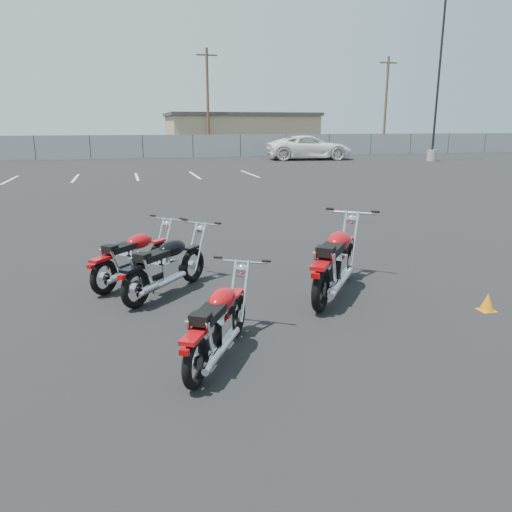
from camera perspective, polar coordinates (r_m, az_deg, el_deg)
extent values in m
plane|color=black|center=(7.27, -0.31, -6.24)|extent=(120.00, 120.00, 0.00)
torus|color=black|center=(9.18, -10.93, -0.12)|extent=(0.47, 0.49, 0.57)
cylinder|color=silver|center=(9.18, -10.93, -0.12)|extent=(0.17, 0.18, 0.15)
torus|color=black|center=(8.19, -16.96, -2.33)|extent=(0.47, 0.49, 0.57)
cylinder|color=silver|center=(8.19, -16.96, -2.33)|extent=(0.17, 0.18, 0.15)
cube|color=black|center=(8.66, -13.79, -0.92)|extent=(0.75, 0.80, 0.06)
cube|color=silver|center=(8.61, -14.02, -0.63)|extent=(0.44, 0.45, 0.29)
cylinder|color=silver|center=(8.57, -14.09, 0.48)|extent=(0.30, 0.31, 0.25)
ellipsoid|color=#AE0A0F|center=(8.70, -13.19, 1.66)|extent=(0.59, 0.61, 0.25)
cube|color=black|center=(8.37, -15.22, 0.88)|extent=(0.54, 0.56, 0.10)
cube|color=black|center=(8.20, -16.37, 0.78)|extent=(0.27, 0.27, 0.11)
cube|color=#AE0A0F|center=(8.10, -17.21, -0.33)|extent=(0.40, 0.41, 0.05)
cube|color=#AE0A0F|center=(9.11, -11.02, 1.71)|extent=(0.31, 0.32, 0.04)
cylinder|color=silver|center=(8.15, -15.81, -0.58)|extent=(0.15, 0.16, 0.38)
cylinder|color=silver|center=(8.30, -16.96, -0.38)|extent=(0.15, 0.16, 0.38)
cylinder|color=silver|center=(8.38, -14.26, -1.90)|extent=(0.78, 0.83, 0.12)
cylinder|color=silver|center=(8.16, -15.70, -2.31)|extent=(0.31, 0.33, 0.13)
cylinder|color=silver|center=(9.15, -10.15, 1.83)|extent=(0.29, 0.31, 0.76)
cylinder|color=silver|center=(9.25, -11.00, 1.94)|extent=(0.29, 0.31, 0.76)
sphere|color=silver|center=(9.26, -10.07, 3.58)|extent=(0.22, 0.22, 0.15)
cylinder|color=silver|center=(9.26, -10.02, 4.18)|extent=(0.51, 0.48, 0.03)
cylinder|color=black|center=(9.04, -8.42, 4.24)|extent=(0.11, 0.10, 0.03)
cylinder|color=black|center=(9.45, -11.72, 4.54)|extent=(0.11, 0.10, 0.03)
cylinder|color=black|center=(8.73, -14.79, -2.10)|extent=(0.13, 0.12, 0.29)
cube|color=#990505|center=(7.95, -18.43, -1.17)|extent=(0.11, 0.11, 0.06)
torus|color=black|center=(8.54, -7.25, -1.04)|extent=(0.48, 0.50, 0.59)
cylinder|color=silver|center=(8.54, -7.25, -1.04)|extent=(0.18, 0.18, 0.16)
torus|color=black|center=(7.48, -13.59, -3.65)|extent=(0.48, 0.50, 0.59)
cylinder|color=silver|center=(7.48, -13.59, -3.65)|extent=(0.18, 0.18, 0.16)
cube|color=black|center=(7.99, -10.22, -1.99)|extent=(0.78, 0.82, 0.06)
cube|color=silver|center=(7.93, -10.46, -1.67)|extent=(0.46, 0.46, 0.30)
cylinder|color=silver|center=(7.88, -10.52, -0.44)|extent=(0.31, 0.31, 0.26)
ellipsoid|color=black|center=(8.02, -9.56, 0.89)|extent=(0.61, 0.62, 0.25)
cube|color=black|center=(7.67, -11.70, -0.01)|extent=(0.56, 0.57, 0.10)
cube|color=black|center=(7.48, -12.92, -0.14)|extent=(0.28, 0.28, 0.12)
cube|color=black|center=(7.38, -13.83, -1.40)|extent=(0.41, 0.42, 0.05)
cube|color=black|center=(8.46, -7.31, 0.98)|extent=(0.32, 0.33, 0.04)
cylinder|color=silver|center=(7.44, -12.27, -1.69)|extent=(0.16, 0.17, 0.39)
cylinder|color=silver|center=(7.59, -13.63, -1.44)|extent=(0.16, 0.17, 0.39)
cylinder|color=silver|center=(7.69, -10.63, -3.13)|extent=(0.81, 0.85, 0.13)
cylinder|color=silver|center=(7.45, -12.15, -3.63)|extent=(0.32, 0.33, 0.13)
cylinder|color=silver|center=(8.50, -6.37, 1.12)|extent=(0.30, 0.32, 0.78)
cylinder|color=silver|center=(8.60, -7.34, 1.25)|extent=(0.30, 0.32, 0.78)
sphere|color=silver|center=(8.62, -6.31, 3.05)|extent=(0.22, 0.22, 0.16)
cylinder|color=silver|center=(8.62, -6.25, 3.72)|extent=(0.52, 0.49, 0.03)
cylinder|color=black|center=(8.41, -4.40, 3.76)|extent=(0.11, 0.11, 0.04)
cylinder|color=black|center=(8.80, -8.19, 4.14)|extent=(0.11, 0.11, 0.04)
cylinder|color=black|center=(8.05, -11.36, -3.30)|extent=(0.13, 0.12, 0.30)
cube|color=#990505|center=(7.22, -15.15, -2.39)|extent=(0.11, 0.11, 0.06)
torus|color=black|center=(6.35, -2.29, -6.77)|extent=(0.37, 0.53, 0.55)
cylinder|color=silver|center=(6.35, -2.29, -6.77)|extent=(0.15, 0.17, 0.15)
torus|color=black|center=(5.20, -6.94, -11.97)|extent=(0.37, 0.53, 0.55)
cylinder|color=silver|center=(5.20, -6.94, -11.97)|extent=(0.15, 0.17, 0.15)
cube|color=black|center=(5.75, -4.37, -8.78)|extent=(0.57, 0.88, 0.06)
cube|color=silver|center=(5.69, -4.54, -8.44)|extent=(0.40, 0.43, 0.28)
cylinder|color=silver|center=(5.62, -4.58, -6.88)|extent=(0.28, 0.29, 0.24)
ellipsoid|color=#AE0A0F|center=(5.76, -3.87, -4.94)|extent=(0.52, 0.61, 0.24)
cube|color=black|center=(5.38, -5.45, -6.65)|extent=(0.47, 0.56, 0.09)
cube|color=black|center=(5.17, -6.39, -7.17)|extent=(0.26, 0.25, 0.11)
cube|color=#AE0A0F|center=(5.06, -7.12, -9.11)|extent=(0.34, 0.42, 0.05)
cube|color=#AE0A0F|center=(6.25, -2.31, -4.28)|extent=(0.26, 0.33, 0.04)
cylinder|color=silver|center=(5.18, -5.28, -9.20)|extent=(0.13, 0.17, 0.36)
cylinder|color=silver|center=(5.26, -7.56, -8.89)|extent=(0.13, 0.17, 0.36)
cylinder|color=silver|center=(5.49, -3.89, -10.60)|extent=(0.59, 0.92, 0.12)
cylinder|color=silver|center=(5.23, -4.99, -11.74)|extent=(0.26, 0.34, 0.12)
cylinder|color=silver|center=(6.32, -1.28, -3.99)|extent=(0.22, 0.34, 0.73)
cylinder|color=silver|center=(6.37, -2.72, -3.86)|extent=(0.22, 0.34, 0.73)
sphere|color=silver|center=(6.41, -1.62, -1.48)|extent=(0.20, 0.20, 0.15)
cylinder|color=silver|center=(6.40, -1.58, -0.64)|extent=(0.57, 0.35, 0.03)
cylinder|color=black|center=(6.29, 1.19, -0.57)|extent=(0.11, 0.09, 0.03)
cylinder|color=black|center=(6.47, -4.37, -0.16)|extent=(0.11, 0.09, 0.03)
cylinder|color=black|center=(5.79, -5.88, -10.57)|extent=(0.14, 0.09, 0.28)
cube|color=#990505|center=(4.89, -8.20, -10.83)|extent=(0.11, 0.09, 0.06)
torus|color=black|center=(8.73, 10.26, -0.49)|extent=(0.51, 0.62, 0.69)
cylinder|color=silver|center=(8.73, 10.26, -0.49)|extent=(0.20, 0.21, 0.18)
torus|color=black|center=(7.18, 7.42, -3.73)|extent=(0.51, 0.62, 0.69)
cylinder|color=silver|center=(7.18, 7.42, -3.73)|extent=(0.20, 0.21, 0.18)
cube|color=black|center=(7.93, 8.99, -1.64)|extent=(0.82, 1.03, 0.07)
cube|color=silver|center=(7.86, 8.91, -1.27)|extent=(0.52, 0.54, 0.34)
cylinder|color=silver|center=(7.81, 8.97, 0.18)|extent=(0.36, 0.37, 0.30)
ellipsoid|color=#AE0A0F|center=(8.02, 9.46, 1.73)|extent=(0.68, 0.74, 0.29)
cube|color=black|center=(7.50, 8.50, 0.69)|extent=(0.62, 0.68, 0.11)
cube|color=black|center=(7.22, 7.96, 0.53)|extent=(0.32, 0.32, 0.14)
cube|color=#AE0A0F|center=(7.05, 7.47, -1.01)|extent=(0.45, 0.51, 0.06)
cube|color=#AE0A0F|center=(8.64, 10.37, 1.81)|extent=(0.35, 0.40, 0.05)
cylinder|color=silver|center=(7.22, 8.90, -1.30)|extent=(0.17, 0.20, 0.45)
cylinder|color=silver|center=(7.29, 6.80, -1.08)|extent=(0.17, 0.20, 0.45)
cylinder|color=silver|center=(7.60, 9.70, -2.96)|extent=(0.84, 1.07, 0.15)
cylinder|color=silver|center=(7.25, 9.07, -3.61)|extent=(0.35, 0.41, 0.15)
cylinder|color=silver|center=(8.75, 11.22, 1.97)|extent=(0.32, 0.39, 0.90)
cylinder|color=silver|center=(8.79, 9.90, 2.10)|extent=(0.32, 0.39, 0.90)
sphere|color=silver|center=(8.89, 10.90, 4.14)|extent=(0.26, 0.26, 0.18)
cylinder|color=silver|center=(8.89, 10.96, 4.89)|extent=(0.66, 0.51, 0.03)
cylinder|color=black|center=(8.79, 13.51, 4.95)|extent=(0.13, 0.12, 0.04)
cylinder|color=black|center=(8.94, 8.43, 5.36)|extent=(0.13, 0.12, 0.04)
cylinder|color=black|center=(7.93, 7.61, -3.24)|extent=(0.16, 0.13, 0.34)
cube|color=#990505|center=(6.80, 6.79, -2.25)|extent=(0.13, 0.12, 0.07)
cone|color=orange|center=(9.42, 7.60, -0.45)|extent=(0.23, 0.23, 0.29)
cube|color=orange|center=(9.46, 7.57, -1.32)|extent=(0.25, 0.25, 0.01)
cone|color=orange|center=(7.95, 24.94, -4.76)|extent=(0.21, 0.21, 0.26)
cube|color=orange|center=(7.99, 24.83, -5.66)|extent=(0.22, 0.22, 0.01)
cylinder|color=gray|center=(39.74, 19.46, 10.80)|extent=(0.70, 0.70, 0.80)
cylinder|color=black|center=(39.84, 20.21, 19.11)|extent=(0.16, 0.16, 10.77)
cube|color=gray|center=(41.64, -12.82, 12.10)|extent=(80.00, 0.04, 1.80)
cylinder|color=black|center=(42.07, -23.97, 11.25)|extent=(0.06, 0.06, 1.80)
cylinder|color=black|center=(41.66, -18.43, 11.73)|extent=(0.06, 0.06, 1.80)
cylinder|color=black|center=(41.64, -12.82, 12.10)|extent=(0.06, 0.06, 1.80)
cylinder|color=black|center=(41.99, -7.24, 12.37)|extent=(0.06, 0.06, 1.80)
cylinder|color=black|center=(42.72, -1.79, 12.51)|extent=(0.06, 0.06, 1.80)
cylinder|color=black|center=(43.80, 3.44, 12.55)|extent=(0.06, 0.06, 1.80)
cylinder|color=black|center=(45.21, 8.37, 12.50)|extent=(0.06, 0.06, 1.80)
cylinder|color=black|center=(46.92, 12.98, 12.36)|extent=(0.06, 0.06, 1.80)
cylinder|color=black|center=(48.90, 17.23, 12.17)|extent=(0.06, 0.06, 1.80)
cylinder|color=black|center=(51.12, 21.13, 11.93)|extent=(0.06, 0.06, 1.80)
cylinder|color=black|center=(53.54, 24.68, 11.67)|extent=(0.06, 0.06, 1.80)
cube|color=tan|center=(51.91, -1.91, 13.80)|extent=(14.00, 9.00, 3.40)
cube|color=#3F3835|center=(51.91, -1.93, 15.85)|extent=(14.40, 9.40, 0.30)
cylinder|color=#4F3524|center=(46.25, -5.53, 17.09)|extent=(0.24, 0.24, 9.00)
cube|color=#4F3524|center=(46.57, -5.66, 21.89)|extent=(1.80, 0.12, 0.12)
cylinder|color=#4F3524|center=(53.22, 14.61, 16.40)|extent=(0.24, 0.24, 9.00)
cube|color=#4F3524|center=(53.50, 14.89, 20.57)|extent=(1.80, 0.12, 0.12)
cube|color=silver|center=(27.21, -26.30, 7.81)|extent=(0.12, 4.00, 0.01)
cube|color=silver|center=(26.79, -19.95, 8.36)|extent=(0.12, 4.00, 0.01)
cube|color=silver|center=(26.70, -13.47, 8.81)|extent=(0.12, 4.00, 0.01)
cube|color=silver|center=(26.95, -7.01, 9.15)|extent=(0.12, 4.00, 0.01)
cube|color=silver|center=(27.52, -0.73, 9.38)|extent=(0.12, 4.00, 0.01)
imported|color=white|center=(39.02, 6.14, 12.98)|extent=(3.87, 7.76, 2.83)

